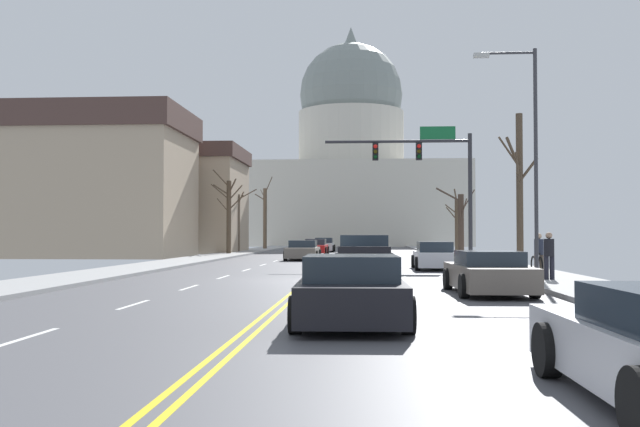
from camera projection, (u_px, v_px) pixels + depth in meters
name	position (u px, v px, depth m)	size (l,w,h in m)	color
ground	(310.00, 280.00, 24.66)	(20.00, 180.00, 0.20)	#515156
signal_gantry	(430.00, 166.00, 37.39)	(7.91, 0.41, 7.32)	#28282D
street_lamp_right	(528.00, 142.00, 25.37)	(2.30, 0.24, 8.33)	#333338
capitol_building	(351.00, 168.00, 97.28)	(31.25, 20.29, 30.79)	beige
sedan_near_00	(434.00, 256.00, 32.41)	(1.96, 4.38, 1.30)	silver
pickup_truck_near_01	(364.00, 258.00, 26.36)	(2.26, 5.47, 1.62)	black
sedan_near_02	(488.00, 273.00, 19.35)	(2.14, 4.59, 1.20)	#6B6056
sedan_near_03	(351.00, 292.00, 12.94)	(2.20, 4.50, 1.29)	black
sedan_oncoming_00	(303.00, 251.00, 44.04)	(2.12, 4.62, 1.24)	#6B6056
sedan_oncoming_01	(316.00, 247.00, 55.58)	(2.01, 4.41, 1.23)	#B71414
sedan_oncoming_02	(324.00, 245.00, 63.60)	(1.97, 4.66, 1.28)	silver
flank_building_00	(170.00, 200.00, 60.72)	(12.92, 9.55, 9.14)	tan
flank_building_01	(94.00, 183.00, 50.00)	(13.54, 9.85, 10.57)	tan
bare_tree_00	(461.00, 224.00, 45.10)	(2.45, 1.40, 4.53)	#423328
bare_tree_01	(238.00, 221.00, 59.58)	(2.80, 1.27, 5.38)	brown
bare_tree_02	(457.00, 225.00, 50.54)	(1.06, 1.95, 4.85)	#4C3D2D
bare_tree_03	(229.00, 214.00, 53.98)	(2.73, 1.55, 6.50)	#4C3D2D
bare_tree_04	(519.00, 188.00, 28.15)	(1.65, 2.42, 6.43)	#4C3D2D
bare_tree_05	(265.00, 217.00, 71.05)	(1.91, 1.79, 7.30)	brown
pedestrian_00	(549.00, 253.00, 23.25)	(0.35, 0.34, 1.59)	black
pedestrian_01	(539.00, 252.00, 26.16)	(0.35, 0.34, 1.55)	#4C4238
bicycle_parked	(537.00, 265.00, 26.13)	(0.12, 1.77, 0.85)	black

